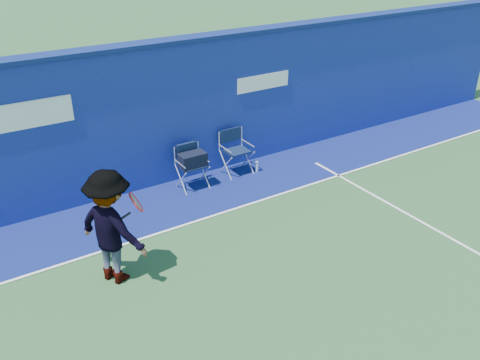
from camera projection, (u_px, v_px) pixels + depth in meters
ground at (252, 342)px, 7.06m from camera, size 80.00×80.00×0.00m
stadium_wall at (110, 124)px, 10.25m from camera, size 24.00×0.50×3.08m
out_of_bounds_strip at (139, 213)px, 10.13m from camera, size 24.00×1.80×0.01m
court_lines at (230, 316)px, 7.50m from camera, size 24.00×12.00×0.01m
directors_chair_left at (192, 170)px, 10.93m from camera, size 0.57×0.53×0.96m
directors_chair_right at (236, 160)px, 11.62m from camera, size 0.60×0.54×1.00m
water_bottle at (257, 167)px, 11.76m from camera, size 0.07×0.07×0.25m
tennis_player at (111, 227)px, 7.89m from camera, size 1.22×1.44×1.93m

